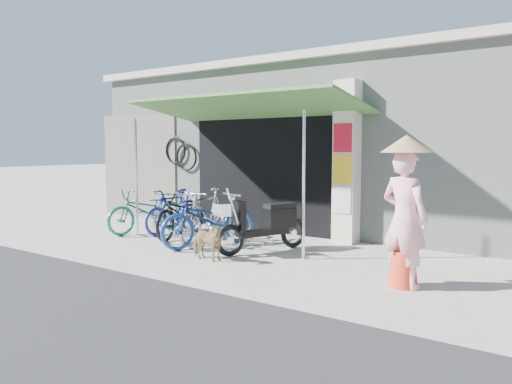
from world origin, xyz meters
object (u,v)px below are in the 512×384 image
Objects in this scene: bike_black at (182,213)px; street_dog at (206,242)px; bike_teal at (147,210)px; bike_navy at (210,219)px; nun at (405,214)px; bike_blue at (174,211)px; moped at (265,224)px; bike_silver at (208,216)px.

bike_black is 2.66× the size of street_dog.
street_dog is (2.71, -1.23, -0.18)m from bike_teal.
nun is at bearing 10.29° from bike_navy.
bike_blue is 2.68m from street_dog.
bike_navy is (1.07, -0.41, 0.02)m from bike_black.
bike_blue is at bearing -167.77° from moped.
bike_silver is 0.98× the size of moped.
street_dog is (0.69, -0.88, -0.21)m from bike_navy.
moped is at bearing 30.14° from bike_navy.
moped reaches higher than bike_black.
bike_teal is at bearing -171.26° from bike_navy.
bike_black is 0.84m from bike_silver.
bike_navy reaches higher than bike_black.
nun reaches higher than bike_blue.
bike_blue is 1.65m from bike_navy.
bike_blue is 0.50m from bike_black.
nun reaches higher than bike_black.
bike_teal is 0.95m from bike_black.
bike_teal is 2.05m from bike_navy.
street_dog is at bearing -33.22° from bike_navy.
bike_silver is (1.76, -0.12, 0.04)m from bike_teal.
bike_black is 0.97× the size of bike_navy.
bike_silver is at bearing 155.69° from bike_navy.
nun is (4.79, -0.97, 0.46)m from bike_black.
bike_black is 1.08× the size of bike_silver.
bike_silver reaches higher than bike_teal.
bike_silver reaches higher than street_dog.
street_dog is 1.17m from moped.
nun reaches higher than bike_silver.
bike_blue is at bearing 139.27° from bike_black.
moped is (1.32, -0.02, -0.04)m from bike_silver.
moped is at bearing 8.50° from bike_teal.
moped is at bearing -16.47° from street_dog.
bike_teal is 0.97× the size of bike_black.
nun is (3.03, 0.33, 0.65)m from street_dog.
bike_navy is 1.08m from moped.
moped is 0.91× the size of nun.
bike_navy reaches higher than street_dog.
bike_silver is at bearing -14.15° from bike_blue.
bike_silver is 0.35m from bike_navy.
bike_teal is 1.77m from bike_silver.
nun is at bearing 2.14° from bike_teal.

